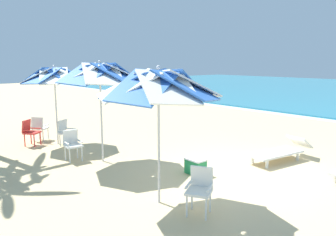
{
  "coord_description": "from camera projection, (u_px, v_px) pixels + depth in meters",
  "views": [
    {
      "loc": [
        4.8,
        -6.49,
        2.78
      ],
      "look_at": [
        -2.96,
        0.15,
        1.0
      ],
      "focal_mm": 34.74,
      "sensor_mm": 36.0,
      "label": 1
    }
  ],
  "objects": [
    {
      "name": "ground_plane",
      "position": [
        239.0,
        173.0,
        8.22
      ],
      "size": [
        80.0,
        80.0,
        0.0
      ],
      "primitive_type": "plane",
      "color": "#D3B784"
    },
    {
      "name": "beach_umbrella_0",
      "position": [
        159.0,
        86.0,
        6.09
      ],
      "size": [
        2.4,
        2.4,
        2.71
      ],
      "color": "silver",
      "rests_on": "ground"
    },
    {
      "name": "plastic_chair_0",
      "position": [
        200.0,
        187.0,
        5.96
      ],
      "size": [
        0.61,
        0.62,
        0.87
      ],
      "color": "white",
      "rests_on": "ground"
    },
    {
      "name": "beach_umbrella_1",
      "position": [
        100.0,
        74.0,
        8.76
      ],
      "size": [
        2.49,
        2.49,
        2.81
      ],
      "color": "silver",
      "rests_on": "ground"
    },
    {
      "name": "plastic_chair_1",
      "position": [
        72.0,
        143.0,
        9.18
      ],
      "size": [
        0.5,
        0.47,
        0.87
      ],
      "color": "white",
      "rests_on": "ground"
    },
    {
      "name": "beach_umbrella_2",
      "position": [
        54.0,
        76.0,
        10.7
      ],
      "size": [
        2.22,
        2.22,
        2.67
      ],
      "color": "silver",
      "rests_on": "ground"
    },
    {
      "name": "plastic_chair_2",
      "position": [
        30.0,
        131.0,
        10.83
      ],
      "size": [
        0.63,
        0.63,
        0.87
      ],
      "color": "red",
      "rests_on": "ground"
    },
    {
      "name": "plastic_chair_3",
      "position": [
        66.0,
        131.0,
        10.79
      ],
      "size": [
        0.61,
        0.6,
        0.87
      ],
      "color": "white",
      "rests_on": "ground"
    },
    {
      "name": "plastic_chair_4",
      "position": [
        39.0,
        127.0,
        11.46
      ],
      "size": [
        0.63,
        0.63,
        0.87
      ],
      "color": "white",
      "rests_on": "ground"
    },
    {
      "name": "sun_lounger_1",
      "position": [
        280.0,
        151.0,
        9.19
      ],
      "size": [
        0.92,
        2.21,
        0.62
      ],
      "color": "white",
      "rests_on": "ground"
    },
    {
      "name": "cooler_box",
      "position": [
        196.0,
        166.0,
        8.1
      ],
      "size": [
        0.5,
        0.34,
        0.4
      ],
      "color": "#238C4C",
      "rests_on": "ground"
    }
  ]
}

